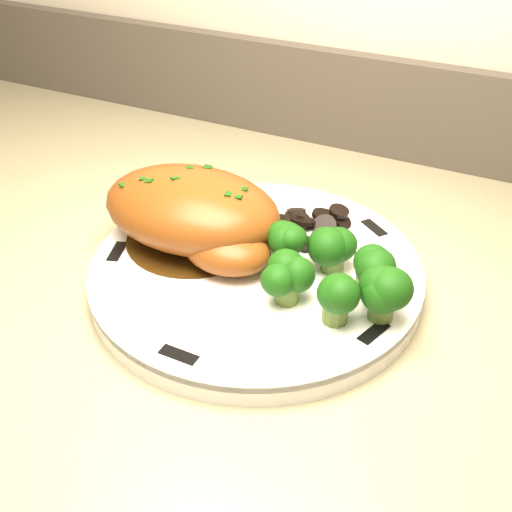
% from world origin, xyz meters
% --- Properties ---
extents(plate, '(0.38, 0.38, 0.02)m').
position_xyz_m(plate, '(-0.16, 1.68, 0.99)').
color(plate, white).
rests_on(plate, counter).
extents(rim_accent_0, '(0.03, 0.03, 0.00)m').
position_xyz_m(rim_accent_0, '(-0.08, 1.78, 1.00)').
color(rim_accent_0, black).
rests_on(rim_accent_0, plate).
extents(rim_accent_1, '(0.03, 0.03, 0.00)m').
position_xyz_m(rim_accent_1, '(-0.23, 1.79, 1.00)').
color(rim_accent_1, black).
rests_on(rim_accent_1, plate).
extents(rim_accent_2, '(0.02, 0.03, 0.00)m').
position_xyz_m(rim_accent_2, '(-0.28, 1.64, 1.00)').
color(rim_accent_2, black).
rests_on(rim_accent_2, plate).
extents(rim_accent_3, '(0.03, 0.01, 0.00)m').
position_xyz_m(rim_accent_3, '(-0.16, 1.55, 1.00)').
color(rim_accent_3, black).
rests_on(rim_accent_3, plate).
extents(rim_accent_4, '(0.02, 0.03, 0.00)m').
position_xyz_m(rim_accent_4, '(-0.04, 1.64, 1.00)').
color(rim_accent_4, black).
rests_on(rim_accent_4, plate).
extents(gravy_pool, '(0.13, 0.13, 0.00)m').
position_xyz_m(gravy_pool, '(-0.23, 1.69, 1.00)').
color(gravy_pool, '#39220A').
rests_on(gravy_pool, plate).
extents(chicken_breast, '(0.18, 0.12, 0.07)m').
position_xyz_m(chicken_breast, '(-0.22, 1.69, 1.03)').
color(chicken_breast, brown).
rests_on(chicken_breast, plate).
extents(mushroom_pile, '(0.11, 0.08, 0.03)m').
position_xyz_m(mushroom_pile, '(-0.13, 1.74, 1.00)').
color(mushroom_pile, black).
rests_on(mushroom_pile, plate).
extents(broccoli_florets, '(0.13, 0.10, 0.05)m').
position_xyz_m(broccoli_florets, '(-0.08, 1.67, 1.03)').
color(broccoli_florets, '#5B7732').
rests_on(broccoli_florets, plate).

